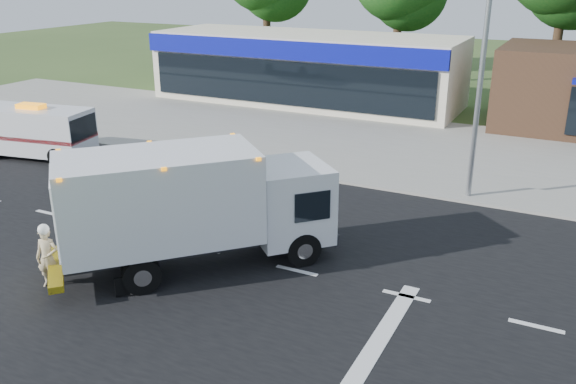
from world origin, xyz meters
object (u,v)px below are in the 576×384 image
object	(u,v)px
emergency_worker	(47,256)
ambulance_van	(37,131)
traffic_signal_pole	(463,55)
ems_box_truck	(191,201)

from	to	relation	value
emergency_worker	ambulance_van	distance (m)	12.14
emergency_worker	ambulance_van	xyz separation A→B (m)	(-9.11, 8.02, 0.31)
ambulance_van	emergency_worker	bearing A→B (deg)	-51.10
ambulance_van	traffic_signal_pole	xyz separation A→B (m)	(16.69, 3.09, 3.76)
traffic_signal_pole	ems_box_truck	bearing A→B (deg)	-120.04
emergency_worker	ambulance_van	bearing A→B (deg)	119.78
ems_box_truck	traffic_signal_pole	distance (m)	10.35
ems_box_truck	emergency_worker	bearing A→B (deg)	177.66
ems_box_truck	traffic_signal_pole	xyz separation A→B (m)	(4.95, 8.57, 3.04)
emergency_worker	traffic_signal_pole	world-z (taller)	traffic_signal_pole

